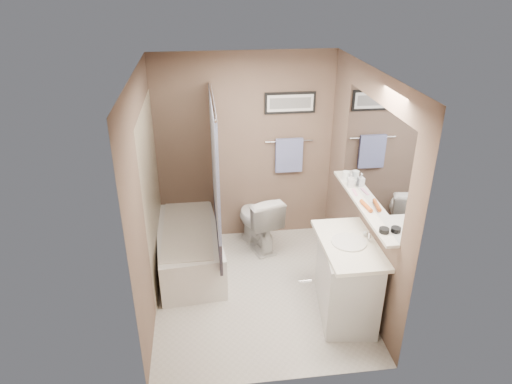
{
  "coord_description": "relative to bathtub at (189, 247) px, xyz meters",
  "views": [
    {
      "loc": [
        -0.53,
        -4.04,
        3.22
      ],
      "look_at": [
        0.0,
        0.15,
        1.15
      ],
      "focal_mm": 32.0,
      "sensor_mm": 36.0,
      "label": 1
    }
  ],
  "objects": [
    {
      "name": "mirror",
      "position": [
        1.84,
        -0.74,
        1.37
      ],
      "size": [
        0.02,
        1.6,
        1.0
      ],
      "primitive_type": "cube",
      "color": "silver",
      "rests_on": "wall_right"
    },
    {
      "name": "wall_back",
      "position": [
        0.75,
        0.64,
        0.95
      ],
      "size": [
        2.2,
        0.04,
        2.4
      ],
      "primitive_type": "cube",
      "color": "brown",
      "rests_on": "ground"
    },
    {
      "name": "faucet_spout",
      "position": [
        1.78,
        -1.03,
        0.64
      ],
      "size": [
        0.02,
        0.02,
        0.1
      ],
      "primitive_type": "cylinder",
      "color": "silver",
      "rests_on": "countertop"
    },
    {
      "name": "wall_front",
      "position": [
        0.75,
        -1.82,
        0.95
      ],
      "size": [
        2.2,
        0.04,
        2.4
      ],
      "primitive_type": "cube",
      "color": "brown",
      "rests_on": "ground"
    },
    {
      "name": "wall_right",
      "position": [
        1.83,
        -0.59,
        0.95
      ],
      "size": [
        0.04,
        2.5,
        2.4
      ],
      "primitive_type": "cube",
      "color": "brown",
      "rests_on": "ground"
    },
    {
      "name": "door",
      "position": [
        1.3,
        -1.83,
        0.75
      ],
      "size": [
        0.8,
        0.02,
        2.0
      ],
      "primitive_type": "cube",
      "color": "silver",
      "rests_on": "wall_front"
    },
    {
      "name": "tile_surround",
      "position": [
        -0.34,
        -0.09,
        0.75
      ],
      "size": [
        0.02,
        1.55,
        2.0
      ],
      "primitive_type": "cube",
      "color": "#C0AF91",
      "rests_on": "wall_left"
    },
    {
      "name": "pink_comb",
      "position": [
        1.79,
        -0.51,
        0.87
      ],
      "size": [
        0.04,
        0.16,
        0.01
      ],
      "primitive_type": "cube",
      "rotation": [
        0.0,
        0.0,
        -0.09
      ],
      "color": "pink",
      "rests_on": "shelf"
    },
    {
      "name": "countertop",
      "position": [
        1.59,
        -1.03,
        0.57
      ],
      "size": [
        0.54,
        0.96,
        0.04
      ],
      "primitive_type": "cube",
      "color": "white",
      "rests_on": "vanity"
    },
    {
      "name": "sink_basin",
      "position": [
        1.58,
        -1.03,
        0.6
      ],
      "size": [
        0.34,
        0.34,
        0.01
      ],
      "primitive_type": "cylinder",
      "color": "silver",
      "rests_on": "countertop"
    },
    {
      "name": "wall_left",
      "position": [
        -0.33,
        -0.59,
        0.95
      ],
      "size": [
        0.04,
        2.5,
        2.4
      ],
      "primitive_type": "cube",
      "color": "brown",
      "rests_on": "ground"
    },
    {
      "name": "tub_rim",
      "position": [
        -0.0,
        0.0,
        0.25
      ],
      "size": [
        0.56,
        1.36,
        0.02
      ],
      "primitive_type": "cube",
      "color": "beige",
      "rests_on": "bathtub"
    },
    {
      "name": "ground",
      "position": [
        0.75,
        -0.59,
        -0.25
      ],
      "size": [
        2.5,
        2.5,
        0.0
      ],
      "primitive_type": "plane",
      "color": "beige",
      "rests_on": "ground"
    },
    {
      "name": "candle_bowl_near",
      "position": [
        1.79,
        -1.32,
        0.89
      ],
      "size": [
        0.09,
        0.09,
        0.04
      ],
      "primitive_type": "cylinder",
      "color": "black",
      "rests_on": "shelf"
    },
    {
      "name": "soap_bottle",
      "position": [
        1.79,
        -0.36,
        0.94
      ],
      "size": [
        0.07,
        0.07,
        0.15
      ],
      "primitive_type": "imported",
      "rotation": [
        0.0,
        0.0,
        -0.11
      ],
      "color": "#999999",
      "rests_on": "shelf"
    },
    {
      "name": "hair_brush_front",
      "position": [
        1.79,
        -0.86,
        0.89
      ],
      "size": [
        0.07,
        0.22,
        0.04
      ],
      "primitive_type": "cylinder",
      "rotation": [
        1.57,
        0.0,
        0.12
      ],
      "color": "#C2531B",
      "rests_on": "shelf"
    },
    {
      "name": "art_mat",
      "position": [
        1.3,
        0.63,
        1.53
      ],
      "size": [
        0.56,
        0.0,
        0.2
      ],
      "primitive_type": "cube",
      "color": "white",
      "rests_on": "art_frame"
    },
    {
      "name": "curtain_lower",
      "position": [
        0.35,
        -0.09,
        0.33
      ],
      "size": [
        0.03,
        1.45,
        0.36
      ],
      "primitive_type": "cube",
      "color": "#262948",
      "rests_on": "curtain_rod"
    },
    {
      "name": "towel",
      "position": [
        1.3,
        0.6,
        0.87
      ],
      "size": [
        0.34,
        0.05,
        0.44
      ],
      "primitive_type": "cube",
      "color": "#98A4DD",
      "rests_on": "towel_bar"
    },
    {
      "name": "curtain_rod",
      "position": [
        0.35,
        -0.09,
        1.8
      ],
      "size": [
        0.02,
        1.55,
        0.02
      ],
      "primitive_type": "cylinder",
      "rotation": [
        1.57,
        0.0,
        0.0
      ],
      "color": "silver",
      "rests_on": "wall_left"
    },
    {
      "name": "shelf",
      "position": [
        1.79,
        -0.74,
        0.85
      ],
      "size": [
        0.12,
        1.6,
        0.03
      ],
      "primitive_type": "cube",
      "color": "silver",
      "rests_on": "wall_right"
    },
    {
      "name": "curtain_upper",
      "position": [
        0.35,
        -0.09,
        1.15
      ],
      "size": [
        0.03,
        1.45,
        1.28
      ],
      "primitive_type": "cube",
      "color": "silver",
      "rests_on": "curtain_rod"
    },
    {
      "name": "door_handle",
      "position": [
        0.97,
        -1.78,
        0.75
      ],
      "size": [
        0.1,
        0.02,
        0.02
      ],
      "primitive_type": "cylinder",
      "rotation": [
        0.0,
        1.57,
        0.0
      ],
      "color": "silver",
      "rests_on": "door"
    },
    {
      "name": "art_frame",
      "position": [
        1.3,
        0.64,
        1.53
      ],
      "size": [
        0.62,
        0.02,
        0.26
      ],
      "primitive_type": "cube",
      "color": "black",
      "rests_on": "wall_back"
    },
    {
      "name": "glass_jar",
      "position": [
        1.79,
        -0.19,
        0.92
      ],
      "size": [
        0.08,
        0.08,
        0.1
      ],
      "primitive_type": "cylinder",
      "color": "white",
      "rests_on": "shelf"
    },
    {
      "name": "towel_bar",
      "position": [
        1.3,
        0.62,
        1.05
      ],
      "size": [
        0.6,
        0.02,
        0.02
      ],
      "primitive_type": "cylinder",
      "rotation": [
        0.0,
        1.57,
        0.0
      ],
      "color": "silver",
      "rests_on": "wall_back"
    },
    {
      "name": "art_image",
      "position": [
        1.3,
        0.62,
        1.53
      ],
      "size": [
        0.5,
        0.0,
        0.13
      ],
      "primitive_type": "cube",
      "color": "#595959",
      "rests_on": "art_mat"
    },
    {
      "name": "bathtub",
      "position": [
        0.0,
        0.0,
        0.0
      ],
      "size": [
        0.83,
        1.55,
        0.5
      ],
      "primitive_type": "cube",
      "rotation": [
        0.0,
        0.0,
        0.09
      ],
      "color": "white",
      "rests_on": "ground"
    },
    {
      "name": "faucet_knob",
      "position": [
        1.78,
        -0.93,
        0.62
      ],
      "size": [
        0.05,
        0.05,
        0.05
      ],
      "primitive_type": "sphere",
      "color": "silver",
      "rests_on": "countertop"
    },
    {
      "name": "ceiling",
      "position": [
        0.75,
        -0.59,
        2.13
      ],
      "size": [
        2.2,
        2.5,
        0.04
      ],
      "primitive_type": "cube",
      "color": "silver",
      "rests_on": "wall_back"
    },
    {
      "name": "vanity",
      "position": [
        1.6,
        -1.03,
        0.15
      ],
      "size": [
        0.61,
        0.96,
        0.8
      ],
      "primitive_type": "cube",
      "rotation": [
        0.0,
        0.0,
        -0.13
      ],
      "color": "silver",
      "rests_on": "ground"
    },
    {
      "name": "toilet",
      "position": [
        0.87,
        0.32,
        0.13
      ],
      "size": [
        0.62,
        0.83,
        0.75
      ],
      "primitive_type": "imported",
      "rotation": [
        0.0,
        0.0,
        3.44
      ],
      "color": "silver",
      "rests_on": "ground"
    }
  ]
}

